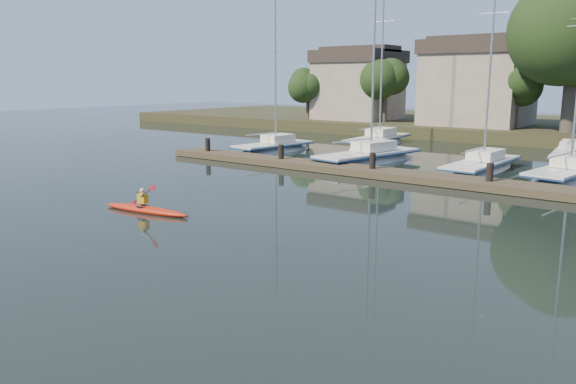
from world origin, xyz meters
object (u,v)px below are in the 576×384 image
Objects in this scene: sailboat_5 at (378,148)px; sailboat_6 at (570,162)px; dock at (427,178)px; sailboat_0 at (274,155)px; kayak at (145,208)px; sailboat_3 at (567,184)px; sailboat_1 at (368,166)px; sailboat_2 at (481,175)px.

sailboat_6 is (13.30, 0.49, 0.03)m from sailboat_5.
dock is 13.86m from sailboat_0.
sailboat_3 reaches higher than kayak.
sailboat_6 is at bearing 60.69° from kayak.
sailboat_0 is (-13.12, 4.44, -0.40)m from dock.
sailboat_5 is at bearing 127.09° from dock.
sailboat_1 is 0.95× the size of sailboat_5.
sailboat_2 is (6.82, 17.17, -0.33)m from kayak.
sailboat_2 is 0.91× the size of sailboat_5.
dock is 2.28× the size of sailboat_1.
sailboat_0 is at bearing -173.44° from sailboat_1.
kayak is at bearing -114.93° from dock.
dock is at bearing -100.83° from sailboat_2.
kayak is 18.48m from sailboat_2.
sailboat_3 reaches higher than sailboat_0.
dock is 2.18× the size of sailboat_5.
kayak is 0.27× the size of sailboat_1.
sailboat_5 is (-14.79, 7.73, -0.00)m from sailboat_3.
dock is at bearing -24.97° from sailboat_1.
dock is 2.64× the size of sailboat_3.
sailboat_6 reaches higher than sailboat_3.
sailboat_5 is (3.66, 8.08, -0.00)m from sailboat_0.
sailboat_3 is at bearing -86.34° from sailboat_6.
sailboat_0 is at bearing -176.97° from sailboat_2.
sailboat_1 is 9.52m from sailboat_5.
sailboat_5 reaches higher than sailboat_0.
sailboat_0 is 19.00m from sailboat_6.
sailboat_0 is at bearing 105.02° from kayak.
sailboat_1 reaches higher than sailboat_6.
sailboat_3 is (11.09, 17.18, -0.35)m from kayak.
dock is 4.91m from sailboat_2.
sailboat_6 is (9.28, 9.12, 0.03)m from sailboat_1.
sailboat_3 is at bearing 7.31° from sailboat_0.
sailboat_3 reaches higher than dock.
dock is (5.76, 12.39, 0.05)m from kayak.
sailboat_5 is at bearing 175.52° from sailboat_6.
sailboat_5 is at bearing 71.88° from sailboat_0.
sailboat_1 reaches higher than sailboat_2.
sailboat_1 reaches higher than kayak.
sailboat_6 is at bearing 33.04° from sailboat_0.
sailboat_2 reaches higher than sailboat_3.
sailboat_2 is (6.50, 0.89, 0.02)m from sailboat_1.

